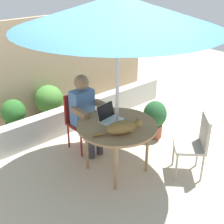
% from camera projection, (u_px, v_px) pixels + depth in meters
% --- Properties ---
extents(ground_plane, '(14.00, 14.00, 0.00)m').
position_uv_depth(ground_plane, '(117.00, 170.00, 4.35)').
color(ground_plane, beige).
extents(fence_back, '(5.25, 0.08, 1.86)m').
position_uv_depth(fence_back, '(35.00, 71.00, 5.41)').
color(fence_back, tan).
rests_on(fence_back, ground).
extents(planter_wall_low, '(4.72, 0.20, 0.44)m').
position_uv_depth(planter_wall_low, '(61.00, 121.00, 5.21)').
color(planter_wall_low, beige).
rests_on(planter_wall_low, ground).
extents(patio_table, '(1.07, 1.07, 0.73)m').
position_uv_depth(patio_table, '(117.00, 128.00, 4.05)').
color(patio_table, '#9E754C').
rests_on(patio_table, ground).
extents(patio_umbrella, '(2.45, 2.45, 2.36)m').
position_uv_depth(patio_umbrella, '(118.00, 12.00, 3.40)').
color(patio_umbrella, '#B7B7BC').
rests_on(patio_umbrella, ground).
extents(chair_occupied, '(0.40, 0.40, 0.89)m').
position_uv_depth(chair_occupied, '(79.00, 117.00, 4.70)').
color(chair_occupied, maroon).
rests_on(chair_occupied, ground).
extents(chair_empty, '(0.57, 0.57, 0.89)m').
position_uv_depth(chair_empty, '(196.00, 141.00, 4.06)').
color(chair_empty, '#B2A899').
rests_on(chair_empty, ground).
extents(person_seated, '(0.48, 0.48, 1.23)m').
position_uv_depth(person_seated, '(85.00, 110.00, 4.52)').
color(person_seated, '#4C72A5').
rests_on(person_seated, ground).
extents(laptop, '(0.33, 0.29, 0.21)m').
position_uv_depth(laptop, '(109.00, 116.00, 4.13)').
color(laptop, silver).
rests_on(laptop, patio_table).
extents(cat, '(0.61, 0.34, 0.17)m').
position_uv_depth(cat, '(123.00, 127.00, 3.79)').
color(cat, olive).
rests_on(cat, patio_table).
extents(potted_plant_near_fence, '(0.39, 0.39, 0.64)m').
position_uv_depth(potted_plant_near_fence, '(155.00, 117.00, 5.04)').
color(potted_plant_near_fence, '#9E5138').
rests_on(potted_plant_near_fence, ground).
extents(potted_plant_by_chair, '(0.40, 0.40, 0.68)m').
position_uv_depth(potted_plant_by_chair, '(14.00, 117.00, 5.00)').
color(potted_plant_by_chair, '#33383D').
rests_on(potted_plant_by_chair, ground).
extents(potted_plant_corner, '(0.51, 0.51, 0.70)m').
position_uv_depth(potted_plant_corner, '(49.00, 102.00, 5.52)').
color(potted_plant_corner, '#595654').
rests_on(potted_plant_corner, ground).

